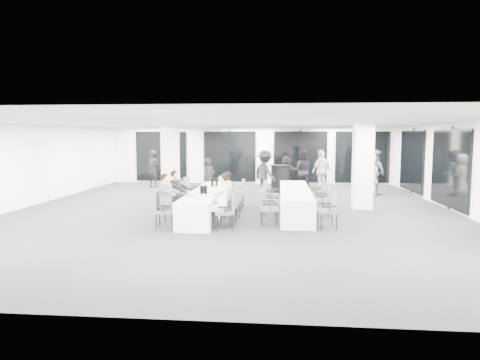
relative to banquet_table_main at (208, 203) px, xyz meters
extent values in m
cube|color=black|center=(0.68, 0.58, -0.39)|extent=(14.00, 16.00, 0.02)
cube|color=silver|center=(0.68, 0.58, 2.43)|extent=(14.00, 16.00, 0.02)
cube|color=white|center=(-6.33, 0.58, 1.02)|extent=(0.02, 16.00, 2.80)
cube|color=white|center=(7.69, 0.58, 1.02)|extent=(0.02, 16.00, 2.80)
cube|color=white|center=(0.68, 8.59, 1.02)|extent=(14.00, 0.02, 2.80)
cube|color=white|center=(0.68, -7.43, 1.02)|extent=(14.00, 0.02, 2.80)
cube|color=black|center=(0.68, 8.52, 0.98)|extent=(13.60, 0.06, 2.50)
cube|color=black|center=(7.62, 1.58, 0.98)|extent=(0.06, 14.00, 2.50)
cube|color=white|center=(-2.12, 3.78, 1.02)|extent=(0.60, 0.60, 2.80)
cube|color=white|center=(4.88, 1.58, 1.02)|extent=(0.60, 0.60, 2.80)
cube|color=silver|center=(0.00, 0.00, 0.00)|extent=(0.90, 5.00, 0.75)
cube|color=silver|center=(2.65, 0.53, 0.00)|extent=(0.90, 5.00, 0.75)
cylinder|color=black|center=(2.20, 5.03, 0.21)|extent=(0.75, 0.75, 1.17)
cylinder|color=black|center=(2.20, 5.03, 0.80)|extent=(0.85, 0.85, 0.02)
cube|color=#55575D|center=(-0.75, -2.05, 0.09)|extent=(0.51, 0.53, 0.08)
cube|color=#55575D|center=(-0.98, -2.07, 0.37)|extent=(0.10, 0.48, 0.48)
cylinder|color=black|center=(-0.97, -1.86, -0.16)|extent=(0.04, 0.04, 0.43)
cylinder|color=black|center=(-0.94, -2.27, -0.16)|extent=(0.04, 0.04, 0.43)
cylinder|color=black|center=(-0.56, -1.83, -0.16)|extent=(0.04, 0.04, 0.43)
cylinder|color=black|center=(-0.53, -2.24, -0.16)|extent=(0.04, 0.04, 0.43)
cube|color=black|center=(-0.77, -1.79, 0.27)|extent=(0.36, 0.07, 0.04)
cube|color=black|center=(-0.73, -2.31, 0.27)|extent=(0.36, 0.07, 0.04)
cube|color=#55575D|center=(-0.75, -1.06, 0.10)|extent=(0.57, 0.58, 0.09)
cube|color=#55575D|center=(-0.98, -1.02, 0.39)|extent=(0.14, 0.49, 0.49)
cylinder|color=black|center=(-0.93, -0.81, -0.16)|extent=(0.04, 0.04, 0.44)
cylinder|color=black|center=(-0.99, -1.23, -0.16)|extent=(0.04, 0.04, 0.44)
cylinder|color=black|center=(-0.51, -0.88, -0.16)|extent=(0.04, 0.04, 0.44)
cylinder|color=black|center=(-0.57, -1.30, -0.16)|extent=(0.04, 0.04, 0.44)
cube|color=black|center=(-0.71, -0.79, 0.29)|extent=(0.36, 0.10, 0.04)
cube|color=black|center=(-0.79, -1.32, 0.29)|extent=(0.36, 0.10, 0.04)
cube|color=#55575D|center=(-0.75, -0.40, 0.08)|extent=(0.53, 0.55, 0.08)
cube|color=#55575D|center=(-0.97, -0.36, 0.35)|extent=(0.14, 0.46, 0.46)
cylinder|color=black|center=(-0.91, -0.17, -0.17)|extent=(0.04, 0.04, 0.41)
cylinder|color=black|center=(-0.98, -0.56, -0.17)|extent=(0.04, 0.04, 0.41)
cylinder|color=black|center=(-0.52, -0.23, -0.17)|extent=(0.04, 0.04, 0.41)
cylinder|color=black|center=(-0.59, -0.63, -0.17)|extent=(0.04, 0.04, 0.41)
cube|color=black|center=(-0.71, -0.15, 0.25)|extent=(0.34, 0.10, 0.04)
cube|color=black|center=(-0.79, -0.64, 0.25)|extent=(0.34, 0.10, 0.04)
cube|color=#55575D|center=(-0.75, 0.51, 0.11)|extent=(0.53, 0.55, 0.09)
cube|color=#55575D|center=(-0.99, 0.49, 0.41)|extent=(0.10, 0.50, 0.50)
cylinder|color=black|center=(-0.98, 0.71, -0.15)|extent=(0.04, 0.04, 0.45)
cylinder|color=black|center=(-0.95, 0.28, -0.15)|extent=(0.04, 0.04, 0.45)
cylinder|color=black|center=(-0.55, 0.74, -0.15)|extent=(0.04, 0.04, 0.45)
cylinder|color=black|center=(-0.52, 0.30, -0.15)|extent=(0.04, 0.04, 0.45)
cube|color=black|center=(-0.77, 0.78, 0.30)|extent=(0.37, 0.07, 0.04)
cube|color=black|center=(-0.73, 0.23, 0.30)|extent=(0.37, 0.07, 0.04)
cube|color=#55575D|center=(-0.75, 1.51, 0.10)|extent=(0.56, 0.58, 0.08)
cube|color=#55575D|center=(-0.98, 1.55, 0.39)|extent=(0.14, 0.49, 0.49)
cylinder|color=black|center=(-0.93, 1.76, -0.16)|extent=(0.04, 0.04, 0.43)
cylinder|color=black|center=(-0.99, 1.34, -0.16)|extent=(0.04, 0.04, 0.43)
cylinder|color=black|center=(-0.51, 1.69, -0.16)|extent=(0.04, 0.04, 0.43)
cylinder|color=black|center=(-0.57, 1.27, -0.16)|extent=(0.04, 0.04, 0.43)
cube|color=black|center=(-0.71, 1.78, 0.28)|extent=(0.36, 0.10, 0.04)
cube|color=black|center=(-0.79, 1.25, 0.28)|extent=(0.36, 0.10, 0.04)
cube|color=#55575D|center=(0.75, -1.99, 0.08)|extent=(0.56, 0.57, 0.08)
cube|color=#55575D|center=(0.97, -1.94, 0.35)|extent=(0.16, 0.46, 0.46)
cylinder|color=black|center=(0.99, -2.14, -0.17)|extent=(0.04, 0.04, 0.41)
cylinder|color=black|center=(0.90, -1.75, -0.17)|extent=(0.04, 0.04, 0.41)
cylinder|color=black|center=(0.60, -2.23, -0.17)|extent=(0.04, 0.04, 0.41)
cylinder|color=black|center=(0.51, -1.84, -0.17)|extent=(0.04, 0.04, 0.41)
cube|color=black|center=(0.80, -2.23, 0.25)|extent=(0.34, 0.11, 0.04)
cube|color=black|center=(0.70, -1.74, 0.25)|extent=(0.34, 0.11, 0.04)
cube|color=#55575D|center=(0.75, -1.30, 0.10)|extent=(0.52, 0.54, 0.09)
cube|color=#55575D|center=(0.98, -1.32, 0.39)|extent=(0.09, 0.49, 0.49)
cylinder|color=black|center=(0.95, -1.53, -0.16)|extent=(0.04, 0.04, 0.44)
cylinder|color=black|center=(0.98, -1.10, -0.16)|extent=(0.04, 0.04, 0.44)
cylinder|color=black|center=(0.52, -1.50, -0.16)|extent=(0.04, 0.04, 0.44)
cylinder|color=black|center=(0.55, -1.08, -0.16)|extent=(0.04, 0.04, 0.44)
cube|color=black|center=(0.73, -1.57, 0.29)|extent=(0.36, 0.06, 0.04)
cube|color=black|center=(0.77, -1.04, 0.29)|extent=(0.36, 0.06, 0.04)
cube|color=#55575D|center=(0.75, -0.36, 0.09)|extent=(0.59, 0.60, 0.08)
cube|color=#55575D|center=(0.97, -0.30, 0.37)|extent=(0.18, 0.48, 0.48)
cylinder|color=black|center=(1.00, -0.50, -0.16)|extent=(0.04, 0.04, 0.43)
cylinder|color=black|center=(0.90, -0.10, -0.16)|extent=(0.04, 0.04, 0.43)
cylinder|color=black|center=(0.60, -0.61, -0.16)|extent=(0.04, 0.04, 0.43)
cylinder|color=black|center=(0.50, -0.21, -0.16)|extent=(0.04, 0.04, 0.43)
cube|color=black|center=(0.82, -0.61, 0.27)|extent=(0.35, 0.13, 0.04)
cube|color=black|center=(0.68, -0.10, 0.27)|extent=(0.35, 0.13, 0.04)
cube|color=#55575D|center=(0.75, 0.61, 0.05)|extent=(0.51, 0.53, 0.07)
cube|color=#55575D|center=(0.95, 0.65, 0.30)|extent=(0.14, 0.43, 0.43)
cylinder|color=black|center=(0.97, 0.46, -0.18)|extent=(0.03, 0.03, 0.38)
cylinder|color=black|center=(0.90, 0.83, -0.18)|extent=(0.03, 0.03, 0.38)
cylinder|color=black|center=(0.60, 0.39, -0.18)|extent=(0.03, 0.03, 0.38)
cylinder|color=black|center=(0.53, 0.76, -0.18)|extent=(0.03, 0.03, 0.38)
cube|color=black|center=(0.80, 0.38, 0.21)|extent=(0.32, 0.10, 0.04)
cube|color=black|center=(0.70, 0.84, 0.21)|extent=(0.32, 0.10, 0.04)
cube|color=#55575D|center=(0.75, 1.46, 0.07)|extent=(0.47, 0.49, 0.08)
cube|color=#55575D|center=(0.97, 1.46, 0.34)|extent=(0.07, 0.46, 0.46)
cylinder|color=black|center=(0.94, 1.26, -0.17)|extent=(0.04, 0.04, 0.41)
cylinder|color=black|center=(0.96, 1.66, -0.17)|extent=(0.04, 0.04, 0.41)
cylinder|color=black|center=(0.54, 1.27, -0.17)|extent=(0.04, 0.04, 0.41)
cylinder|color=black|center=(0.56, 1.67, -0.17)|extent=(0.04, 0.04, 0.41)
cube|color=black|center=(0.74, 1.21, 0.24)|extent=(0.34, 0.05, 0.04)
cube|color=black|center=(0.76, 1.71, 0.24)|extent=(0.34, 0.05, 0.04)
cube|color=#55575D|center=(1.90, -1.39, 0.08)|extent=(0.51, 0.52, 0.08)
cube|color=#55575D|center=(1.68, -1.41, 0.35)|extent=(0.10, 0.47, 0.47)
cylinder|color=black|center=(1.68, -1.20, -0.17)|extent=(0.04, 0.04, 0.41)
cylinder|color=black|center=(1.72, -1.61, -0.17)|extent=(0.04, 0.04, 0.41)
cylinder|color=black|center=(2.09, -1.17, -0.17)|extent=(0.04, 0.04, 0.41)
cylinder|color=black|center=(2.12, -1.57, -0.17)|extent=(0.04, 0.04, 0.41)
cube|color=black|center=(1.88, -1.13, 0.25)|extent=(0.35, 0.07, 0.04)
cube|color=black|center=(1.92, -1.64, 0.25)|extent=(0.35, 0.07, 0.04)
cube|color=#55575D|center=(1.90, 0.04, 0.05)|extent=(0.51, 0.53, 0.08)
cube|color=#55575D|center=(1.70, 0.00, 0.31)|extent=(0.14, 0.44, 0.44)
cylinder|color=black|center=(1.68, 0.19, -0.18)|extent=(0.03, 0.03, 0.39)
cylinder|color=black|center=(1.75, -0.18, -0.18)|extent=(0.03, 0.03, 0.39)
cylinder|color=black|center=(2.05, 0.27, -0.18)|extent=(0.03, 0.03, 0.39)
cylinder|color=black|center=(2.12, -0.10, -0.18)|extent=(0.03, 0.03, 0.39)
cube|color=black|center=(1.85, 0.28, 0.21)|extent=(0.32, 0.10, 0.04)
cube|color=black|center=(1.95, -0.19, 0.21)|extent=(0.32, 0.10, 0.04)
cube|color=#55575D|center=(1.90, 1.47, 0.05)|extent=(0.50, 0.52, 0.08)
cube|color=#55575D|center=(1.69, 1.50, 0.31)|extent=(0.12, 0.44, 0.44)
cylinder|color=black|center=(1.74, 1.69, -0.18)|extent=(0.03, 0.03, 0.39)
cylinder|color=black|center=(1.68, 1.31, -0.18)|extent=(0.03, 0.03, 0.39)
cylinder|color=black|center=(2.12, 1.63, -0.18)|extent=(0.03, 0.03, 0.39)
cylinder|color=black|center=(2.06, 1.26, -0.18)|extent=(0.03, 0.03, 0.39)
cube|color=black|center=(1.94, 1.71, 0.21)|extent=(0.33, 0.09, 0.04)
cube|color=black|center=(1.87, 1.24, 0.21)|extent=(0.33, 0.09, 0.04)
cube|color=#55575D|center=(3.40, -1.58, 0.07)|extent=(0.54, 0.55, 0.08)
cube|color=#55575D|center=(3.62, -1.54, 0.34)|extent=(0.14, 0.46, 0.46)
cylinder|color=black|center=(3.63, -1.74, -0.17)|extent=(0.04, 0.04, 0.41)
cylinder|color=black|center=(3.56, -1.35, -0.17)|extent=(0.04, 0.04, 0.41)
cylinder|color=black|center=(3.24, -1.81, -0.17)|extent=(0.04, 0.04, 0.41)
cylinder|color=black|center=(3.17, -1.42, -0.17)|extent=(0.04, 0.04, 0.41)
cube|color=black|center=(3.45, -1.83, 0.24)|extent=(0.34, 0.10, 0.04)
cube|color=black|center=(3.36, -1.34, 0.24)|extent=(0.34, 0.10, 0.04)
cube|color=#55575D|center=(3.40, 0.01, 0.11)|extent=(0.50, 0.52, 0.09)
cube|color=#55575D|center=(3.64, 0.01, 0.40)|extent=(0.07, 0.49, 0.49)
cylinder|color=black|center=(3.61, -0.21, -0.16)|extent=(0.04, 0.04, 0.44)
cylinder|color=black|center=(3.62, 0.22, -0.16)|extent=(0.04, 0.04, 0.44)
cylinder|color=black|center=(3.18, -0.20, -0.16)|extent=(0.04, 0.04, 0.44)
cylinder|color=black|center=(3.19, 0.23, -0.16)|extent=(0.04, 0.04, 0.44)
cube|color=black|center=(3.40, -0.26, 0.29)|extent=(0.36, 0.05, 0.04)
cube|color=black|center=(3.40, 0.28, 0.29)|extent=(0.36, 0.05, 0.04)
cube|color=#55575D|center=(3.40, 1.51, 0.10)|extent=(0.51, 0.53, 0.08)
cube|color=#55575D|center=(3.63, 1.49, 0.38)|extent=(0.09, 0.48, 0.48)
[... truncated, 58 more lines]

